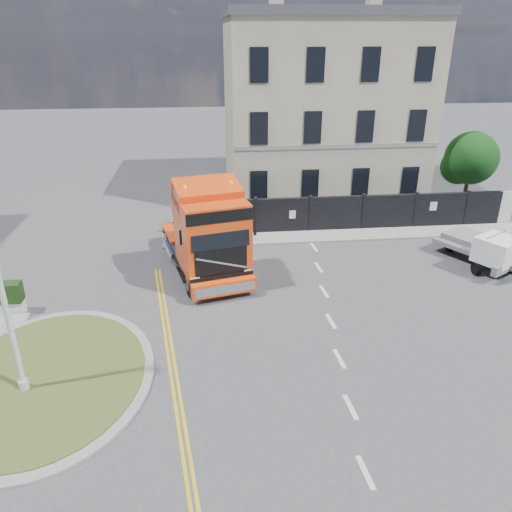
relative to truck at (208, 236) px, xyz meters
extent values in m
plane|color=#424244|center=(1.64, -4.07, -1.97)|extent=(120.00, 120.00, 0.00)
cylinder|color=gray|center=(-5.36, -7.07, -1.91)|extent=(6.80, 6.80, 0.12)
cylinder|color=#3A4B1E|center=(-5.36, -7.07, -1.83)|extent=(6.20, 6.20, 0.05)
cube|color=black|center=(7.64, 4.93, -0.97)|extent=(18.00, 0.25, 2.00)
cube|color=silver|center=(16.14, 4.93, -0.97)|extent=(2.60, 0.12, 2.00)
cube|color=#B6A891|center=(7.64, 12.43, 3.53)|extent=(12.00, 10.00, 11.00)
cube|color=#47474C|center=(7.64, 12.43, 9.28)|extent=(12.30, 10.30, 0.50)
cylinder|color=#382619|center=(16.14, 7.93, -0.77)|extent=(0.24, 0.24, 2.40)
sphere|color=black|center=(16.14, 7.93, 1.23)|extent=(3.20, 3.20, 3.20)
sphere|color=black|center=(15.64, 8.33, 0.63)|extent=(2.20, 2.20, 2.20)
cube|color=gray|center=(7.64, 4.03, -1.91)|extent=(20.00, 1.60, 0.12)
cube|color=black|center=(-0.28, 1.20, -1.14)|extent=(4.21, 7.35, 0.49)
cube|color=#F04710|center=(0.16, -0.67, 0.39)|extent=(3.33, 3.41, 3.08)
cube|color=#F04710|center=(-0.11, 0.45, 1.66)|extent=(2.90, 1.59, 1.54)
cube|color=black|center=(0.48, -2.04, 0.83)|extent=(2.37, 0.62, 1.15)
cube|color=#F04710|center=(0.56, -2.38, -1.36)|extent=(2.76, 1.00, 0.60)
cylinder|color=black|center=(-0.79, -1.80, -1.40)|extent=(0.60, 1.19, 1.14)
cylinder|color=gray|center=(-0.79, -1.80, -1.40)|extent=(0.53, 0.70, 0.63)
cylinder|color=black|center=(1.51, -1.26, -1.40)|extent=(0.60, 1.19, 1.14)
cylinder|color=gray|center=(1.51, -1.26, -1.40)|extent=(0.53, 0.70, 0.63)
cylinder|color=black|center=(-1.69, 1.99, -1.40)|extent=(0.60, 1.19, 1.14)
cylinder|color=gray|center=(-1.69, 1.99, -1.40)|extent=(0.53, 0.70, 0.63)
cylinder|color=black|center=(0.62, 2.54, -1.40)|extent=(0.60, 1.19, 1.14)
cylinder|color=gray|center=(0.62, 2.54, -1.40)|extent=(0.53, 0.70, 0.63)
cylinder|color=black|center=(-1.99, 3.28, -1.40)|extent=(0.60, 1.19, 1.14)
cylinder|color=gray|center=(-1.99, 3.28, -1.40)|extent=(0.53, 0.70, 0.63)
cylinder|color=black|center=(0.32, 3.82, -1.40)|extent=(0.60, 1.19, 1.14)
cylinder|color=gray|center=(0.32, 3.82, -1.40)|extent=(0.53, 0.70, 0.63)
cube|color=slate|center=(13.04, 0.19, -1.35)|extent=(3.61, 4.52, 0.22)
cube|color=white|center=(13.04, -1.14, -0.77)|extent=(2.26, 2.23, 1.15)
cylinder|color=black|center=(12.20, -1.14, -1.66)|extent=(0.22, 0.62, 0.62)
cylinder|color=black|center=(13.88, -1.14, -1.66)|extent=(0.22, 0.62, 0.62)
cylinder|color=black|center=(12.20, 1.51, -1.66)|extent=(0.22, 0.62, 0.62)
cylinder|color=black|center=(13.88, 1.51, -1.66)|extent=(0.22, 0.62, 0.62)
cylinder|color=silver|center=(-5.86, -7.57, 1.82)|extent=(0.17, 0.17, 7.58)
camera|label=1|loc=(-0.01, -20.62, 8.29)|focal=35.00mm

